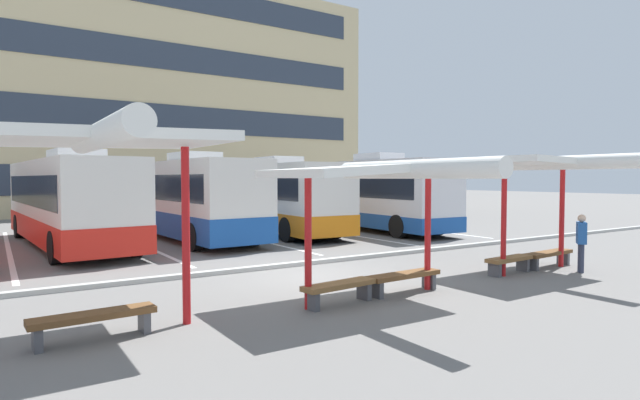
# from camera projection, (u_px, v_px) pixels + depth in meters

# --- Properties ---
(ground_plane) EXTENTS (160.00, 160.00, 0.00)m
(ground_plane) POSITION_uv_depth(u_px,v_px,m) (312.00, 276.00, 13.07)
(ground_plane) COLOR slate
(terminal_building) EXTENTS (42.03, 14.50, 20.56)m
(terminal_building) POSITION_uv_depth(u_px,v_px,m) (94.00, 99.00, 40.19)
(terminal_building) COLOR #D1BC8C
(terminal_building) RESTS_ON ground
(coach_bus_1) EXTENTS (3.44, 11.66, 3.54)m
(coach_bus_1) POSITION_uv_depth(u_px,v_px,m) (69.00, 203.00, 18.80)
(coach_bus_1) COLOR silver
(coach_bus_1) RESTS_ON ground
(coach_bus_2) EXTENTS (3.08, 12.02, 3.59)m
(coach_bus_2) POSITION_uv_depth(u_px,v_px,m) (182.00, 199.00, 21.69)
(coach_bus_2) COLOR silver
(coach_bus_2) RESTS_ON ground
(coach_bus_3) EXTENTS (2.95, 12.61, 3.53)m
(coach_bus_3) POSITION_uv_depth(u_px,v_px,m) (264.00, 197.00, 24.56)
(coach_bus_3) COLOR silver
(coach_bus_3) RESTS_ON ground
(coach_bus_4) EXTENTS (3.10, 12.24, 3.74)m
(coach_bus_4) POSITION_uv_depth(u_px,v_px,m) (361.00, 194.00, 25.72)
(coach_bus_4) COLOR silver
(coach_bus_4) RESTS_ON ground
(lane_stripe_1) EXTENTS (0.16, 14.00, 0.01)m
(lane_stripe_1) POSITION_uv_depth(u_px,v_px,m) (9.00, 250.00, 17.74)
(lane_stripe_1) COLOR white
(lane_stripe_1) RESTS_ON ground
(lane_stripe_2) EXTENTS (0.16, 14.00, 0.01)m
(lane_stripe_2) POSITION_uv_depth(u_px,v_px,m) (136.00, 242.00, 20.09)
(lane_stripe_2) COLOR white
(lane_stripe_2) RESTS_ON ground
(lane_stripe_3) EXTENTS (0.16, 14.00, 0.01)m
(lane_stripe_3) POSITION_uv_depth(u_px,v_px,m) (236.00, 235.00, 22.44)
(lane_stripe_3) COLOR white
(lane_stripe_3) RESTS_ON ground
(lane_stripe_4) EXTENTS (0.16, 14.00, 0.01)m
(lane_stripe_4) POSITION_uv_depth(u_px,v_px,m) (318.00, 230.00, 24.80)
(lane_stripe_4) COLOR white
(lane_stripe_4) RESTS_ON ground
(lane_stripe_5) EXTENTS (0.16, 14.00, 0.01)m
(lane_stripe_5) POSITION_uv_depth(u_px,v_px,m) (385.00, 225.00, 27.15)
(lane_stripe_5) COLOR white
(lane_stripe_5) RESTS_ON ground
(waiting_shelter_0) EXTENTS (4.04, 4.62, 3.32)m
(waiting_shelter_0) POSITION_uv_depth(u_px,v_px,m) (92.00, 143.00, 7.63)
(waiting_shelter_0) COLOR red
(waiting_shelter_0) RESTS_ON ground
(bench_0) EXTENTS (1.88, 0.52, 0.45)m
(bench_0) POSITION_uv_depth(u_px,v_px,m) (94.00, 319.00, 7.86)
(bench_0) COLOR brown
(bench_0) RESTS_ON ground
(waiting_shelter_1) EXTENTS (4.21, 4.58, 2.95)m
(waiting_shelter_1) POSITION_uv_depth(u_px,v_px,m) (381.00, 172.00, 10.33)
(waiting_shelter_1) COLOR red
(waiting_shelter_1) RESTS_ON ground
(bench_1) EXTENTS (1.72, 0.59, 0.45)m
(bench_1) POSITION_uv_depth(u_px,v_px,m) (339.00, 288.00, 10.12)
(bench_1) COLOR brown
(bench_1) RESTS_ON ground
(bench_2) EXTENTS (1.92, 0.49, 0.45)m
(bench_2) POSITION_uv_depth(u_px,v_px,m) (404.00, 278.00, 11.15)
(bench_2) COLOR brown
(bench_2) RESTS_ON ground
(waiting_shelter_2) EXTENTS (3.61, 4.16, 3.13)m
(waiting_shelter_2) POSITION_uv_depth(u_px,v_px,m) (544.00, 166.00, 13.47)
(waiting_shelter_2) COLOR red
(waiting_shelter_2) RESTS_ON ground
(bench_3) EXTENTS (1.62, 0.53, 0.45)m
(bench_3) POSITION_uv_depth(u_px,v_px,m) (509.00, 261.00, 13.39)
(bench_3) COLOR brown
(bench_3) RESTS_ON ground
(bench_4) EXTENTS (2.00, 0.55, 0.45)m
(bench_4) POSITION_uv_depth(u_px,v_px,m) (548.00, 255.00, 14.40)
(bench_4) COLOR brown
(bench_4) RESTS_ON ground
(platform_kerb) EXTENTS (44.00, 0.24, 0.12)m
(platform_kerb) POSITION_uv_depth(u_px,v_px,m) (283.00, 265.00, 14.36)
(platform_kerb) COLOR #ADADA8
(platform_kerb) RESTS_ON ground
(waiting_passenger_0) EXTENTS (0.49, 0.45, 1.57)m
(waiting_passenger_0) POSITION_uv_depth(u_px,v_px,m) (581.00, 239.00, 13.60)
(waiting_passenger_0) COLOR #33384C
(waiting_passenger_0) RESTS_ON ground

